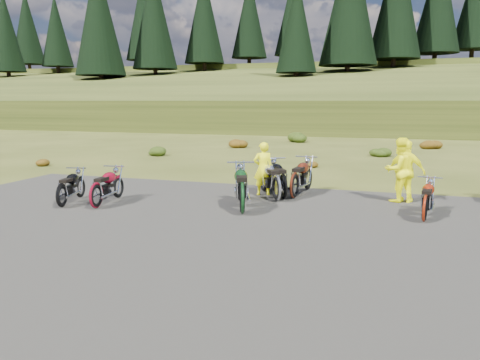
% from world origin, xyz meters
% --- Properties ---
extents(ground, '(300.00, 300.00, 0.00)m').
position_xyz_m(ground, '(0.00, 0.00, 0.00)').
color(ground, '#384115').
rests_on(ground, ground).
extents(gravel_pad, '(20.00, 12.00, 0.04)m').
position_xyz_m(gravel_pad, '(0.00, -2.00, 0.00)').
color(gravel_pad, black).
rests_on(gravel_pad, ground).
extents(hill_slope, '(300.00, 45.97, 9.37)m').
position_xyz_m(hill_slope, '(0.00, 50.00, 0.00)').
color(hill_slope, '#2B3612').
rests_on(hill_slope, ground).
extents(hill_plateau, '(300.00, 90.00, 9.17)m').
position_xyz_m(hill_plateau, '(0.00, 110.00, 0.00)').
color(hill_plateau, '#2B3612').
rests_on(hill_plateau, ground).
extents(conifer_10, '(7.04, 7.04, 18.00)m').
position_xyz_m(conifer_10, '(-75.00, 77.00, 19.16)').
color(conifer_10, black).
rests_on(conifer_10, ground).
extents(conifer_12, '(6.16, 6.16, 16.00)m').
position_xyz_m(conifer_12, '(-63.00, 58.00, 15.17)').
color(conifer_12, black).
rests_on(conifer_12, ground).
extents(conifer_13, '(5.72, 5.72, 15.00)m').
position_xyz_m(conifer_13, '(-57.00, 64.00, 15.86)').
color(conifer_13, black).
rests_on(conifer_13, ground).
extents(conifer_14, '(5.28, 5.28, 14.00)m').
position_xyz_m(conifer_14, '(-51.00, 70.00, 16.55)').
color(conifer_14, black).
rests_on(conifer_14, ground).
extents(conifer_15, '(7.92, 7.92, 20.00)m').
position_xyz_m(conifer_15, '(-45.00, 76.00, 20.16)').
color(conifer_15, black).
rests_on(conifer_15, ground).
extents(conifer_16, '(7.48, 7.48, 19.00)m').
position_xyz_m(conifer_16, '(-39.00, 51.00, 15.28)').
color(conifer_16, black).
rests_on(conifer_16, ground).
extents(conifer_17, '(7.04, 7.04, 18.00)m').
position_xyz_m(conifer_17, '(-33.00, 57.00, 15.97)').
color(conifer_17, black).
rests_on(conifer_17, ground).
extents(conifer_18, '(6.60, 6.60, 17.00)m').
position_xyz_m(conifer_18, '(-27.00, 63.00, 16.66)').
color(conifer_18, black).
rests_on(conifer_18, ground).
extents(conifer_19, '(6.16, 6.16, 16.00)m').
position_xyz_m(conifer_19, '(-21.00, 69.00, 17.36)').
color(conifer_19, black).
rests_on(conifer_19, ground).
extents(conifer_20, '(5.72, 5.72, 15.00)m').
position_xyz_m(conifer_20, '(-15.00, 75.00, 17.65)').
color(conifer_20, black).
rests_on(conifer_20, ground).
extents(conifer_21, '(5.28, 5.28, 14.00)m').
position_xyz_m(conifer_21, '(-9.00, 50.00, 12.56)').
color(conifer_21, black).
rests_on(conifer_21, ground).
extents(conifer_25, '(6.60, 6.60, 17.00)m').
position_xyz_m(conifer_25, '(15.00, 74.00, 18.66)').
color(conifer_25, black).
rests_on(conifer_25, ground).
extents(shrub_0, '(0.77, 0.77, 0.45)m').
position_xyz_m(shrub_0, '(-12.00, 6.00, 0.23)').
color(shrub_0, '#64320C').
rests_on(shrub_0, ground).
extents(shrub_1, '(1.03, 1.03, 0.61)m').
position_xyz_m(shrub_1, '(-9.10, 11.30, 0.31)').
color(shrub_1, black).
rests_on(shrub_1, ground).
extents(shrub_2, '(1.30, 1.30, 0.77)m').
position_xyz_m(shrub_2, '(-6.20, 16.60, 0.38)').
color(shrub_2, '#64320C').
rests_on(shrub_2, ground).
extents(shrub_3, '(1.56, 1.56, 0.92)m').
position_xyz_m(shrub_3, '(-3.30, 21.90, 0.46)').
color(shrub_3, black).
rests_on(shrub_3, ground).
extents(shrub_4, '(0.77, 0.77, 0.45)m').
position_xyz_m(shrub_4, '(-0.40, 9.20, 0.23)').
color(shrub_4, '#64320C').
rests_on(shrub_4, ground).
extents(shrub_5, '(1.03, 1.03, 0.61)m').
position_xyz_m(shrub_5, '(2.50, 14.50, 0.31)').
color(shrub_5, black).
rests_on(shrub_5, ground).
extents(shrub_6, '(1.30, 1.30, 0.77)m').
position_xyz_m(shrub_6, '(5.40, 19.80, 0.38)').
color(shrub_6, '#64320C').
rests_on(shrub_6, ground).
extents(motorcycle_0, '(1.04, 1.97, 0.98)m').
position_xyz_m(motorcycle_0, '(-5.58, -0.94, 0.00)').
color(motorcycle_0, black).
rests_on(motorcycle_0, ground).
extents(motorcycle_1, '(0.88, 2.06, 1.05)m').
position_xyz_m(motorcycle_1, '(-4.61, -0.75, 0.00)').
color(motorcycle_1, maroon).
rests_on(motorcycle_1, ground).
extents(motorcycle_2, '(1.53, 2.48, 1.23)m').
position_xyz_m(motorcycle_2, '(-0.60, -0.18, 0.00)').
color(motorcycle_2, '#0E3313').
rests_on(motorcycle_2, ground).
extents(motorcycle_3, '(1.72, 2.25, 1.14)m').
position_xyz_m(motorcycle_3, '(-0.13, 1.68, 0.00)').
color(motorcycle_3, '#AFB0B4').
rests_on(motorcycle_3, ground).
extents(motorcycle_4, '(0.98, 2.31, 1.18)m').
position_xyz_m(motorcycle_4, '(0.31, 2.18, 0.00)').
color(motorcycle_4, '#4D190C').
rests_on(motorcycle_4, ground).
extents(motorcycle_5, '(1.60, 2.26, 1.13)m').
position_xyz_m(motorcycle_5, '(0.01, 1.97, 0.00)').
color(motorcycle_5, black).
rests_on(motorcycle_5, ground).
extents(motorcycle_6, '(0.89, 1.94, 0.98)m').
position_xyz_m(motorcycle_6, '(3.86, 0.40, 0.00)').
color(motorcycle_6, maroon).
rests_on(motorcycle_6, ground).
extents(person_middle, '(0.71, 0.61, 1.66)m').
position_xyz_m(person_middle, '(-0.73, 2.41, 0.83)').
color(person_middle, '#FFFE0D').
rests_on(person_middle, ground).
extents(person_right_a, '(1.15, 1.10, 1.86)m').
position_xyz_m(person_right_a, '(3.27, 2.67, 0.93)').
color(person_right_a, '#FFFE0D').
rests_on(person_right_a, ground).
extents(person_right_b, '(1.14, 0.77, 1.80)m').
position_xyz_m(person_right_b, '(3.47, 2.64, 0.90)').
color(person_right_b, '#FFFE0D').
rests_on(person_right_b, ground).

